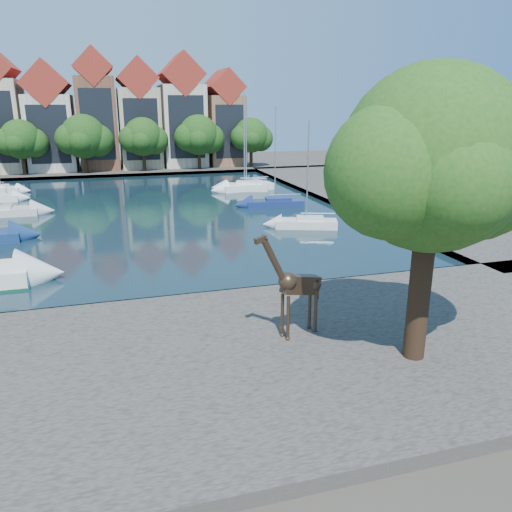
{
  "coord_description": "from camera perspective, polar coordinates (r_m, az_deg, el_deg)",
  "views": [
    {
      "loc": [
        -3.09,
        -23.7,
        9.68
      ],
      "look_at": [
        3.31,
        -2.0,
        2.8
      ],
      "focal_mm": 35.0,
      "sensor_mm": 36.0,
      "label": 1
    }
  ],
  "objects": [
    {
      "name": "far_quay",
      "position": [
        80.32,
        -14.31,
        9.66
      ],
      "size": [
        60.0,
        16.0,
        0.5
      ],
      "primitive_type": "cube",
      "color": "#504C45",
      "rests_on": "ground"
    },
    {
      "name": "plane_tree",
      "position": [
        18.29,
        19.81,
        9.63
      ],
      "size": [
        8.32,
        6.4,
        10.62
      ],
      "color": "#332114",
      "rests_on": "near_quay"
    },
    {
      "name": "far_tree_mid_east",
      "position": [
        74.52,
        -12.73,
        13.02
      ],
      "size": [
        7.02,
        5.4,
        7.52
      ],
      "color": "#332114",
      "rests_on": "far_quay"
    },
    {
      "name": "sailboat_right_b",
      "position": [
        49.33,
        2.16,
        6.25
      ],
      "size": [
        5.8,
        2.68,
        9.56
      ],
      "color": "navy",
      "rests_on": "water_basin"
    },
    {
      "name": "townhouse_east_mid",
      "position": [
        80.54,
        -8.46,
        15.62
      ],
      "size": [
        6.43,
        9.18,
        16.65
      ],
      "color": "beige",
      "rests_on": "far_quay"
    },
    {
      "name": "sailboat_left_e",
      "position": [
        64.24,
        -27.14,
        6.93
      ],
      "size": [
        5.03,
        2.98,
        8.88
      ],
      "color": "white",
      "rests_on": "water_basin"
    },
    {
      "name": "townhouse_east_end",
      "position": [
        81.76,
        -3.76,
        15.08
      ],
      "size": [
        5.44,
        9.18,
        14.43
      ],
      "color": "#895E42",
      "rests_on": "far_quay"
    },
    {
      "name": "townhouse_center",
      "position": [
        79.71,
        -17.72,
        15.21
      ],
      "size": [
        5.44,
        9.18,
        16.93
      ],
      "color": "brown",
      "rests_on": "far_quay"
    },
    {
      "name": "right_quay",
      "position": [
        56.15,
        13.96,
        6.75
      ],
      "size": [
        14.0,
        52.0,
        0.5
      ],
      "primitive_type": "cube",
      "color": "#504C45",
      "rests_on": "ground"
    },
    {
      "name": "sailboat_right_c",
      "position": [
        58.86,
        -1.11,
        8.1
      ],
      "size": [
        6.58,
        3.39,
        10.21
      ],
      "color": "white",
      "rests_on": "water_basin"
    },
    {
      "name": "far_tree_west",
      "position": [
        75.12,
        -25.24,
        11.84
      ],
      "size": [
        6.76,
        5.2,
        7.36
      ],
      "color": "#332114",
      "rests_on": "far_quay"
    },
    {
      "name": "townhouse_east_inner",
      "position": [
        79.88,
        -13.23,
        15.09
      ],
      "size": [
        5.94,
        9.18,
        15.79
      ],
      "color": "tan",
      "rests_on": "far_quay"
    },
    {
      "name": "water_basin",
      "position": [
        48.76,
        -12.51,
        5.11
      ],
      "size": [
        38.0,
        50.0,
        0.08
      ],
      "primitive_type": "cube",
      "color": "black",
      "rests_on": "ground"
    },
    {
      "name": "far_tree_far_east",
      "position": [
        77.3,
        -0.5,
        13.5
      ],
      "size": [
        6.76,
        5.2,
        7.36
      ],
      "color": "#332114",
      "rests_on": "far_quay"
    },
    {
      "name": "sailboat_right_a",
      "position": [
        40.76,
        5.76,
        3.94
      ],
      "size": [
        5.23,
        3.31,
        8.43
      ],
      "color": "silver",
      "rests_on": "water_basin"
    },
    {
      "name": "giraffe_statue",
      "position": [
        20.21,
        4.58,
        -3.31
      ],
      "size": [
        3.1,
        1.21,
        4.5
      ],
      "color": "#39291C",
      "rests_on": "near_quay"
    },
    {
      "name": "townhouse_west_inner",
      "position": [
        80.07,
        -22.43,
        14.02
      ],
      "size": [
        6.43,
        9.18,
        15.15
      ],
      "color": "silver",
      "rests_on": "far_quay"
    },
    {
      "name": "far_tree_mid_west",
      "position": [
        74.38,
        -19.03,
        12.64
      ],
      "size": [
        7.8,
        6.0,
        8.0
      ],
      "color": "#332114",
      "rests_on": "far_quay"
    },
    {
      "name": "near_quay",
      "position": [
        19.43,
        -5.32,
        -12.2
      ],
      "size": [
        50.0,
        14.0,
        0.5
      ],
      "primitive_type": "cube",
      "color": "#504C45",
      "rests_on": "ground"
    },
    {
      "name": "ground",
      "position": [
        25.79,
        -8.37,
        -5.32
      ],
      "size": [
        160.0,
        160.0,
        0.0
      ],
      "primitive_type": "plane",
      "color": "#38332B",
      "rests_on": "ground"
    },
    {
      "name": "townhouse_west_mid",
      "position": [
        80.91,
        -27.21,
        14.1
      ],
      "size": [
        5.94,
        9.18,
        16.79
      ],
      "color": "beige",
      "rests_on": "far_quay"
    },
    {
      "name": "sailboat_left_c",
      "position": [
        50.57,
        -27.22,
        4.68
      ],
      "size": [
        6.43,
        2.28,
        10.8
      ],
      "color": "silver",
      "rests_on": "water_basin"
    },
    {
      "name": "far_tree_east",
      "position": [
        75.49,
        -6.51,
        13.44
      ],
      "size": [
        7.54,
        5.8,
        7.84
      ],
      "color": "#332114",
      "rests_on": "far_quay"
    },
    {
      "name": "sailboat_right_d",
      "position": [
        58.58,
        -1.31,
        8.1
      ],
      "size": [
        5.81,
        3.77,
        10.86
      ],
      "color": "silver",
      "rests_on": "water_basin"
    }
  ]
}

